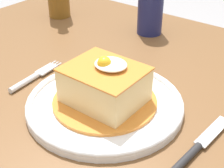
# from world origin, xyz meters

# --- Properties ---
(dining_table) EXTENTS (1.20, 0.82, 0.75)m
(dining_table) POSITION_xyz_m (0.00, 0.00, 0.63)
(dining_table) COLOR brown
(dining_table) RESTS_ON ground_plane
(main_plate) EXTENTS (0.28, 0.28, 0.02)m
(main_plate) POSITION_xyz_m (0.00, -0.08, 0.76)
(main_plate) COLOR white
(main_plate) RESTS_ON dining_table
(sandwich_meal) EXTENTS (0.19, 0.19, 0.09)m
(sandwich_meal) POSITION_xyz_m (0.00, -0.08, 0.80)
(sandwich_meal) COLOR orange
(sandwich_meal) RESTS_ON main_plate
(fork) EXTENTS (0.03, 0.14, 0.01)m
(fork) POSITION_xyz_m (-0.18, -0.10, 0.76)
(fork) COLOR silver
(fork) RESTS_ON dining_table
(knife) EXTENTS (0.03, 0.17, 0.01)m
(knife) POSITION_xyz_m (0.18, -0.10, 0.76)
(knife) COLOR #262628
(knife) RESTS_ON dining_table
(soda_can) EXTENTS (0.07, 0.07, 0.12)m
(soda_can) POSITION_xyz_m (-0.12, 0.25, 0.81)
(soda_can) COLOR #191E51
(soda_can) RESTS_ON dining_table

